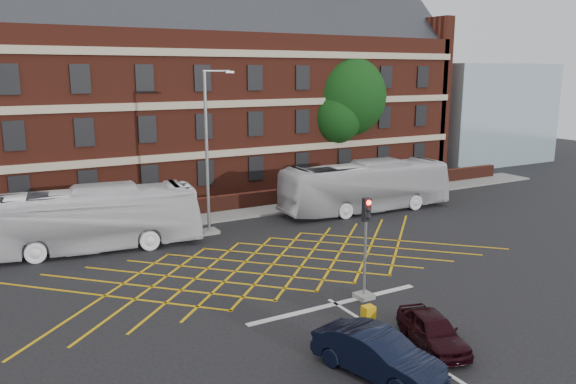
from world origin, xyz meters
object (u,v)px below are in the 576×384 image
bus_left (83,220)px  street_lamp (209,179)px  deciduous_tree (344,102)px  bus_right (366,186)px  utility_cabinet (368,317)px  car_maroon (433,330)px  traffic_light_near (365,258)px  car_navy (377,354)px

bus_left → street_lamp: street_lamp is taller
bus_left → deciduous_tree: bearing=-61.5°
bus_right → utility_cabinet: bus_right is taller
bus_left → car_maroon: 18.92m
traffic_light_near → deciduous_tree: bearing=57.1°
bus_left → street_lamp: (6.97, -0.19, 1.56)m
deciduous_tree → street_lamp: 18.21m
deciduous_tree → utility_cabinet: bearing=-123.0°
car_maroon → utility_cabinet: bearing=132.6°
bus_right → traffic_light_near: (-9.19, -12.05, 0.08)m
bus_left → car_navy: (5.63, -17.44, -0.98)m
bus_left → deciduous_tree: 24.64m
car_navy → car_maroon: car_navy is taller
bus_right → street_lamp: street_lamp is taller
bus_right → utility_cabinet: bearing=147.0°
deciduous_tree → street_lamp: size_ratio=1.14×
car_maroon → street_lamp: (-1.48, 16.71, 2.65)m
bus_right → car_maroon: 19.21m
deciduous_tree → traffic_light_near: deciduous_tree is taller
traffic_light_near → street_lamp: bearing=99.2°
bus_left → traffic_light_near: bearing=-136.7°
car_navy → utility_cabinet: car_navy is taller
bus_left → bus_right: bus_left is taller
bus_left → car_maroon: size_ratio=3.48×
utility_cabinet → car_navy: bearing=-122.6°
traffic_light_near → bus_left: bearing=125.8°
car_maroon → utility_cabinet: size_ratio=3.92×
bus_right → traffic_light_near: 15.16m
deciduous_tree → traffic_light_near: (-13.58, -21.00, -4.99)m
bus_left → car_maroon: (8.45, -16.89, -1.09)m
bus_right → traffic_light_near: size_ratio=2.82×
car_maroon → traffic_light_near: (0.49, 4.51, 1.17)m
deciduous_tree → street_lamp: bearing=-150.5°
bus_right → traffic_light_near: traffic_light_near is taller
traffic_light_near → street_lamp: 12.45m
traffic_light_near → street_lamp: size_ratio=0.46×
car_navy → traffic_light_near: size_ratio=1.00×
deciduous_tree → street_lamp: (-15.55, -8.79, -3.51)m
deciduous_tree → traffic_light_near: bearing=-122.9°
bus_left → deciduous_tree: deciduous_tree is taller
bus_left → deciduous_tree: size_ratio=1.13×
street_lamp → utility_cabinet: street_lamp is taller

